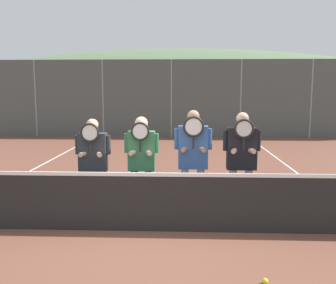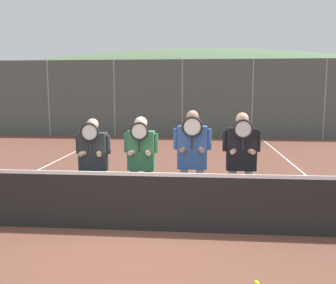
# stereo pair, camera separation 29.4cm
# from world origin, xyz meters

# --- Properties ---
(ground_plane) EXTENTS (120.00, 120.00, 0.00)m
(ground_plane) POSITION_xyz_m (0.00, 0.00, 0.00)
(ground_plane) COLOR brown
(hill_distant) EXTENTS (93.58, 51.99, 18.20)m
(hill_distant) POSITION_xyz_m (0.00, 63.50, 0.00)
(hill_distant) COLOR #5B7551
(hill_distant) RESTS_ON ground_plane
(clubhouse_building) EXTENTS (14.39, 5.50, 3.76)m
(clubhouse_building) POSITION_xyz_m (0.16, 20.23, 1.90)
(clubhouse_building) COLOR #9EA3A8
(clubhouse_building) RESTS_ON ground_plane
(fence_back) EXTENTS (18.70, 0.06, 3.49)m
(fence_back) POSITION_xyz_m (0.00, 11.44, 1.74)
(fence_back) COLOR gray
(fence_back) RESTS_ON ground_plane
(tennis_net) EXTENTS (9.48, 0.09, 1.02)m
(tennis_net) POSITION_xyz_m (0.00, 0.00, 0.48)
(tennis_net) COLOR gray
(tennis_net) RESTS_ON ground_plane
(court_line_left_sideline) EXTENTS (0.05, 16.00, 0.01)m
(court_line_left_sideline) POSITION_xyz_m (-3.52, 3.00, 0.00)
(court_line_left_sideline) COLOR white
(court_line_left_sideline) RESTS_ON ground_plane
(court_line_right_sideline) EXTENTS (0.05, 16.00, 0.01)m
(court_line_right_sideline) POSITION_xyz_m (3.52, 3.00, 0.00)
(court_line_right_sideline) COLOR white
(court_line_right_sideline) RESTS_ON ground_plane
(player_leftmost) EXTENTS (0.59, 0.34, 1.68)m
(player_leftmost) POSITION_xyz_m (-0.94, 0.57, 1.00)
(player_leftmost) COLOR black
(player_leftmost) RESTS_ON ground_plane
(player_center_left) EXTENTS (0.57, 0.34, 1.72)m
(player_center_left) POSITION_xyz_m (-0.14, 0.61, 1.02)
(player_center_left) COLOR #56565B
(player_center_left) RESTS_ON ground_plane
(player_center_right) EXTENTS (0.61, 0.34, 1.83)m
(player_center_right) POSITION_xyz_m (0.72, 0.54, 1.08)
(player_center_right) COLOR white
(player_center_right) RESTS_ON ground_plane
(player_rightmost) EXTENTS (0.61, 0.34, 1.79)m
(player_rightmost) POSITION_xyz_m (1.51, 0.57, 1.06)
(player_rightmost) COLOR white
(player_rightmost) RESTS_ON ground_plane
(car_far_left) EXTENTS (4.78, 1.90, 1.83)m
(car_far_left) POSITION_xyz_m (-5.71, 14.23, 0.93)
(car_far_left) COLOR slate
(car_far_left) RESTS_ON ground_plane
(car_left_of_center) EXTENTS (4.46, 2.07, 1.70)m
(car_left_of_center) POSITION_xyz_m (-0.33, 14.20, 0.88)
(car_left_of_center) COLOR #285638
(car_left_of_center) RESTS_ON ground_plane
(car_center) EXTENTS (4.48, 2.09, 1.70)m
(car_center) POSITION_xyz_m (4.90, 14.37, 0.87)
(car_center) COLOR slate
(car_center) RESTS_ON ground_plane
(tennis_ball_on_court) EXTENTS (0.07, 0.07, 0.07)m
(tennis_ball_on_court) POSITION_xyz_m (1.48, -1.52, 0.03)
(tennis_ball_on_court) COLOR #CCDB33
(tennis_ball_on_court) RESTS_ON ground_plane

